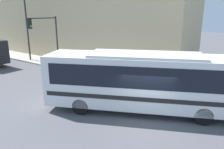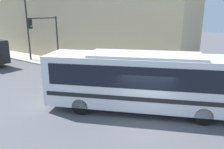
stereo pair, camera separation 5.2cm
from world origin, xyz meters
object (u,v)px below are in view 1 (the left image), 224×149
traffic_light_pole (47,33)px  parking_meter (95,64)px  fire_hydrant (136,77)px  city_bus (145,79)px  street_lamp (24,19)px

traffic_light_pole → parking_meter: size_ratio=3.97×
fire_hydrant → traffic_light_pole: size_ratio=0.15×
city_bus → street_lamp: 18.10m
city_bus → street_lamp: bearing=51.5°
fire_hydrant → street_lamp: bearing=90.1°
fire_hydrant → city_bus: bearing=-145.6°
parking_meter → street_lamp: (-0.01, 10.19, 3.80)m
traffic_light_pole → city_bus: bearing=-104.3°
fire_hydrant → street_lamp: 15.18m
fire_hydrant → parking_meter: parking_meter is taller
city_bus → parking_meter: 8.34m
city_bus → traffic_light_pole: bearing=50.5°
fire_hydrant → parking_meter: (0.00, 4.37, 0.48)m
fire_hydrant → traffic_light_pole: (-1.00, 9.45, 3.10)m
fire_hydrant → parking_meter: 4.40m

